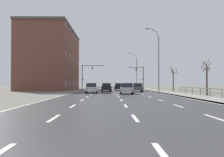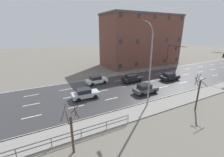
{
  "view_description": "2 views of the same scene",
  "coord_description": "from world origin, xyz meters",
  "px_view_note": "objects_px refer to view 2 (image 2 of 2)",
  "views": [
    {
      "loc": [
        -1.15,
        -2.82,
        1.52
      ],
      "look_at": [
        -0.1,
        65.9,
        2.96
      ],
      "focal_mm": 37.81,
      "sensor_mm": 36.0,
      "label": 1
    },
    {
      "loc": [
        21.88,
        24.92,
        9.91
      ],
      "look_at": [
        0.0,
        36.33,
        1.97
      ],
      "focal_mm": 23.97,
      "sensor_mm": 36.0,
      "label": 2
    }
  ],
  "objects_px": {
    "car_near_left": "(170,77)",
    "car_far_right": "(145,89)",
    "traffic_signal_left": "(171,53)",
    "car_mid_centre": "(85,93)",
    "brick_building": "(141,40)",
    "car_distant": "(96,80)",
    "street_lamp_midground": "(150,67)",
    "car_far_left": "(132,78)"
  },
  "relations": [
    {
      "from": "car_mid_centre",
      "to": "brick_building",
      "type": "bearing_deg",
      "value": 127.52
    },
    {
      "from": "street_lamp_midground",
      "to": "car_distant",
      "type": "distance_m",
      "value": 12.62
    },
    {
      "from": "traffic_signal_left",
      "to": "car_mid_centre",
      "type": "xyz_separation_m",
      "value": [
        8.28,
        -26.92,
        -3.43
      ]
    },
    {
      "from": "traffic_signal_left",
      "to": "car_near_left",
      "type": "relative_size",
      "value": 1.53
    },
    {
      "from": "car_mid_centre",
      "to": "car_far_left",
      "type": "xyz_separation_m",
      "value": [
        -3.02,
        10.68,
        0.0
      ]
    },
    {
      "from": "street_lamp_midground",
      "to": "car_distant",
      "type": "height_order",
      "value": "street_lamp_midground"
    },
    {
      "from": "traffic_signal_left",
      "to": "brick_building",
      "type": "height_order",
      "value": "brick_building"
    },
    {
      "from": "traffic_signal_left",
      "to": "brick_building",
      "type": "bearing_deg",
      "value": -152.61
    },
    {
      "from": "car_far_right",
      "to": "brick_building",
      "type": "relative_size",
      "value": 0.18
    },
    {
      "from": "car_mid_centre",
      "to": "street_lamp_midground",
      "type": "bearing_deg",
      "value": 51.41
    },
    {
      "from": "street_lamp_midground",
      "to": "traffic_signal_left",
      "type": "bearing_deg",
      "value": 125.59
    },
    {
      "from": "car_distant",
      "to": "car_far_right",
      "type": "xyz_separation_m",
      "value": [
        8.03,
        5.4,
        0.0
      ]
    },
    {
      "from": "car_distant",
      "to": "car_mid_centre",
      "type": "bearing_deg",
      "value": -39.81
    },
    {
      "from": "car_mid_centre",
      "to": "car_near_left",
      "type": "bearing_deg",
      "value": 93.23
    },
    {
      "from": "traffic_signal_left",
      "to": "car_far_right",
      "type": "xyz_separation_m",
      "value": [
        10.98,
        -17.54,
        -3.43
      ]
    },
    {
      "from": "car_far_left",
      "to": "brick_building",
      "type": "xyz_separation_m",
      "value": [
        -13.17,
        12.14,
        6.4
      ]
    },
    {
      "from": "car_distant",
      "to": "traffic_signal_left",
      "type": "bearing_deg",
      "value": 94.31
    },
    {
      "from": "traffic_signal_left",
      "to": "car_mid_centre",
      "type": "bearing_deg",
      "value": -72.91
    },
    {
      "from": "traffic_signal_left",
      "to": "brick_building",
      "type": "xyz_separation_m",
      "value": [
        -7.91,
        -4.1,
        2.98
      ]
    },
    {
      "from": "car_far_left",
      "to": "car_near_left",
      "type": "bearing_deg",
      "value": 67.72
    },
    {
      "from": "car_distant",
      "to": "car_far_left",
      "type": "height_order",
      "value": "same"
    },
    {
      "from": "car_far_left",
      "to": "brick_building",
      "type": "distance_m",
      "value": 19.02
    },
    {
      "from": "car_near_left",
      "to": "traffic_signal_left",
      "type": "bearing_deg",
      "value": 135.15
    },
    {
      "from": "car_near_left",
      "to": "car_far_right",
      "type": "bearing_deg",
      "value": -68.8
    },
    {
      "from": "street_lamp_midground",
      "to": "car_near_left",
      "type": "xyz_separation_m",
      "value": [
        -6.34,
        11.36,
        -4.68
      ]
    },
    {
      "from": "traffic_signal_left",
      "to": "car_far_left",
      "type": "height_order",
      "value": "traffic_signal_left"
    },
    {
      "from": "car_far_left",
      "to": "car_far_right",
      "type": "height_order",
      "value": "same"
    },
    {
      "from": "car_mid_centre",
      "to": "car_near_left",
      "type": "distance_m",
      "value": 18.33
    },
    {
      "from": "traffic_signal_left",
      "to": "car_far_right",
      "type": "height_order",
      "value": "traffic_signal_left"
    },
    {
      "from": "car_distant",
      "to": "car_far_left",
      "type": "distance_m",
      "value": 7.09
    },
    {
      "from": "traffic_signal_left",
      "to": "car_distant",
      "type": "xyz_separation_m",
      "value": [
        2.95,
        -22.94,
        -3.43
      ]
    },
    {
      "from": "car_distant",
      "to": "car_far_left",
      "type": "relative_size",
      "value": 1.0
    },
    {
      "from": "traffic_signal_left",
      "to": "car_distant",
      "type": "relative_size",
      "value": 1.52
    },
    {
      "from": "street_lamp_midground",
      "to": "car_near_left",
      "type": "bearing_deg",
      "value": 119.18
    },
    {
      "from": "car_near_left",
      "to": "car_distant",
      "type": "height_order",
      "value": "same"
    },
    {
      "from": "traffic_signal_left",
      "to": "car_mid_centre",
      "type": "height_order",
      "value": "traffic_signal_left"
    },
    {
      "from": "car_mid_centre",
      "to": "car_far_left",
      "type": "height_order",
      "value": "same"
    },
    {
      "from": "street_lamp_midground",
      "to": "brick_building",
      "type": "xyz_separation_m",
      "value": [
        -22.19,
        15.86,
        1.73
      ]
    },
    {
      "from": "street_lamp_midground",
      "to": "traffic_signal_left",
      "type": "xyz_separation_m",
      "value": [
        -14.28,
        19.96,
        -1.25
      ]
    },
    {
      "from": "car_near_left",
      "to": "car_distant",
      "type": "distance_m",
      "value": 15.19
    },
    {
      "from": "traffic_signal_left",
      "to": "car_near_left",
      "type": "height_order",
      "value": "traffic_signal_left"
    },
    {
      "from": "street_lamp_midground",
      "to": "brick_building",
      "type": "distance_m",
      "value": 27.33
    }
  ]
}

